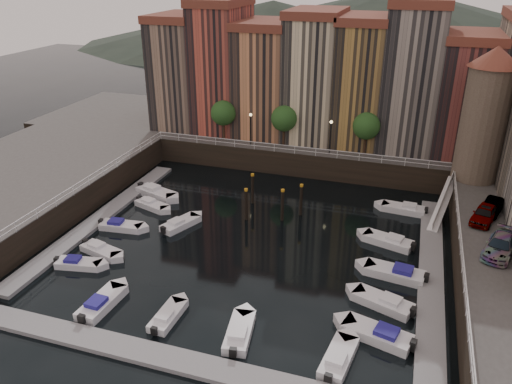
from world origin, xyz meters
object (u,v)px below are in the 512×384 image
(corner_tower, at_px, (486,113))
(car_b, at_px, (492,207))
(car_c, at_px, (500,247))
(boat_left_1, at_px, (101,250))
(car_a, at_px, (484,215))
(mooring_pilings, at_px, (270,200))
(gangway, at_px, (443,201))
(boat_left_0, at_px, (78,263))
(boat_left_2, at_px, (121,226))

(corner_tower, distance_m, car_b, 10.66)
(car_b, height_order, car_c, car_c)
(boat_left_1, height_order, car_c, car_c)
(car_a, bearing_deg, mooring_pilings, -165.61)
(corner_tower, distance_m, mooring_pilings, 23.49)
(boat_left_1, bearing_deg, gangway, 44.63)
(boat_left_1, distance_m, car_a, 34.48)
(boat_left_1, bearing_deg, car_a, 33.57)
(boat_left_0, distance_m, car_b, 37.46)
(boat_left_0, xyz_separation_m, boat_left_2, (-0.16, 7.04, 0.02))
(boat_left_0, height_order, car_b, car_b)
(corner_tower, bearing_deg, car_c, -86.77)
(boat_left_2, distance_m, car_b, 35.30)
(boat_left_1, distance_m, car_b, 35.95)
(boat_left_1, height_order, car_a, car_a)
(corner_tower, relative_size, car_a, 3.19)
(gangway, height_order, boat_left_0, gangway)
(boat_left_0, bearing_deg, boat_left_2, 80.59)
(car_b, bearing_deg, boat_left_2, -148.89)
(car_c, bearing_deg, car_a, 115.20)
(mooring_pilings, relative_size, boat_left_0, 1.41)
(gangway, distance_m, car_b, 5.78)
(boat_left_0, xyz_separation_m, car_b, (33.98, 15.41, 3.34))
(boat_left_1, relative_size, car_c, 0.89)
(corner_tower, height_order, mooring_pilings, corner_tower)
(corner_tower, xyz_separation_m, gangway, (-2.90, -4.50, -8.28))
(corner_tower, relative_size, boat_left_0, 3.24)
(gangway, bearing_deg, car_b, -44.40)
(boat_left_1, height_order, boat_left_2, boat_left_2)
(boat_left_2, distance_m, car_a, 34.06)
(gangway, height_order, mooring_pilings, gangway)
(mooring_pilings, distance_m, boat_left_2, 15.30)
(boat_left_0, bearing_deg, corner_tower, 25.10)
(gangway, bearing_deg, mooring_pilings, -164.91)
(gangway, relative_size, boat_left_2, 1.83)
(mooring_pilings, bearing_deg, car_a, -3.51)
(gangway, relative_size, car_c, 1.67)
(corner_tower, relative_size, car_b, 3.46)
(boat_left_0, distance_m, car_c, 34.92)
(boat_left_0, bearing_deg, car_c, 2.56)
(boat_left_0, bearing_deg, car_a, 11.39)
(corner_tower, relative_size, car_c, 2.77)
(mooring_pilings, relative_size, boat_left_1, 1.36)
(mooring_pilings, xyz_separation_m, car_a, (20.09, -1.23, 2.09))
(car_b, relative_size, car_c, 0.80)
(gangway, height_order, car_a, car_a)
(corner_tower, bearing_deg, boat_left_2, -153.19)
(corner_tower, xyz_separation_m, car_a, (0.18, -10.32, -6.46))
(boat_left_0, relative_size, car_b, 1.07)
(mooring_pilings, bearing_deg, gangway, 15.09)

